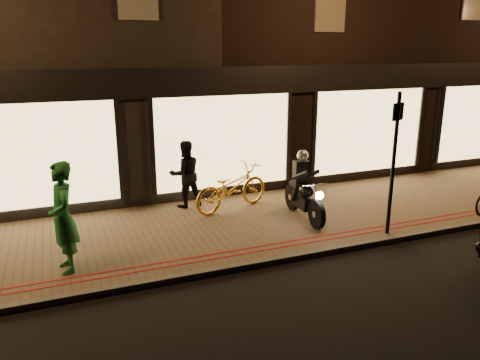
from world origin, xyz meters
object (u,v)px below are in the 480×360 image
sign_post (394,157)px  person_green (63,218)px  bicycle_gold (232,188)px  motorcycle (304,192)px

sign_post → person_green: bearing=173.7°
bicycle_gold → person_green: bearing=98.9°
sign_post → person_green: size_ratio=1.51×
person_green → bicycle_gold: bearing=106.8°
sign_post → person_green: (-6.43, 0.70, -0.69)m
motorcycle → sign_post: sign_post is taller
motorcycle → sign_post: 2.21m
sign_post → bicycle_gold: sign_post is taller
motorcycle → bicycle_gold: size_ratio=0.92×
bicycle_gold → person_green: size_ratio=1.07×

